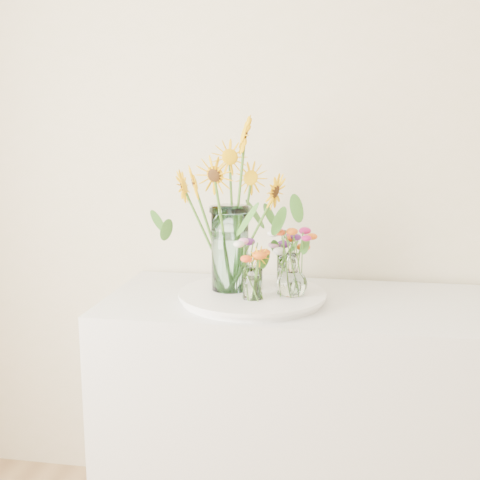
{
  "coord_description": "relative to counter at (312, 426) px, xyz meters",
  "views": [
    {
      "loc": [
        -0.18,
        -0.01,
        1.47
      ],
      "look_at": [
        -0.5,
        1.88,
        1.11
      ],
      "focal_mm": 45.0,
      "sensor_mm": 36.0,
      "label": 1
    }
  ],
  "objects": [
    {
      "name": "wildflower_posy_c",
      "position": [
        -0.1,
        0.06,
        0.58
      ],
      "size": [
        0.18,
        0.18,
        0.2
      ],
      "primitive_type": null,
      "color": "orange",
      "rests_on": "tray"
    },
    {
      "name": "mason_jar",
      "position": [
        -0.28,
        -0.02,
        0.62
      ],
      "size": [
        0.16,
        0.16,
        0.29
      ],
      "primitive_type": "cylinder",
      "rotation": [
        0.0,
        0.0,
        -0.39
      ],
      "color": "#BFF7F7",
      "rests_on": "tray"
    },
    {
      "name": "tray",
      "position": [
        -0.21,
        -0.04,
        0.46
      ],
      "size": [
        0.46,
        0.46,
        0.02
      ],
      "primitive_type": "cylinder",
      "color": "white",
      "rests_on": "counter"
    },
    {
      "name": "wildflower_posy_b",
      "position": [
        -0.07,
        -0.05,
        0.59
      ],
      "size": [
        0.19,
        0.19,
        0.23
      ],
      "primitive_type": null,
      "color": "orange",
      "rests_on": "tray"
    },
    {
      "name": "wildflower_posy_a",
      "position": [
        -0.19,
        -0.11,
        0.57
      ],
      "size": [
        0.19,
        0.19,
        0.2
      ],
      "primitive_type": null,
      "color": "orange",
      "rests_on": "tray"
    },
    {
      "name": "sunflower_bouquet",
      "position": [
        -0.28,
        -0.02,
        0.76
      ],
      "size": [
        0.86,
        0.86,
        0.57
      ],
      "primitive_type": null,
      "rotation": [
        0.0,
        0.0,
        -0.39
      ],
      "color": "#FFBB05",
      "rests_on": "tray"
    },
    {
      "name": "small_vase_b",
      "position": [
        -0.07,
        -0.05,
        0.55
      ],
      "size": [
        0.13,
        0.13,
        0.14
      ],
      "primitive_type": null,
      "rotation": [
        0.0,
        0.0,
        -0.35
      ],
      "color": "white",
      "rests_on": "tray"
    },
    {
      "name": "small_vase_a",
      "position": [
        -0.19,
        -0.11,
        0.53
      ],
      "size": [
        0.08,
        0.08,
        0.11
      ],
      "primitive_type": "cylinder",
      "rotation": [
        0.0,
        0.0,
        -0.34
      ],
      "color": "white",
      "rests_on": "tray"
    },
    {
      "name": "counter",
      "position": [
        0.0,
        0.0,
        0.0
      ],
      "size": [
        1.4,
        0.6,
        0.9
      ],
      "primitive_type": "cube",
      "color": "white",
      "rests_on": "ground_plane"
    },
    {
      "name": "small_vase_c",
      "position": [
        -0.1,
        0.06,
        0.53
      ],
      "size": [
        0.07,
        0.07,
        0.11
      ],
      "primitive_type": "cylinder",
      "rotation": [
        0.0,
        0.0,
        -0.17
      ],
      "color": "white",
      "rests_on": "tray"
    }
  ]
}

